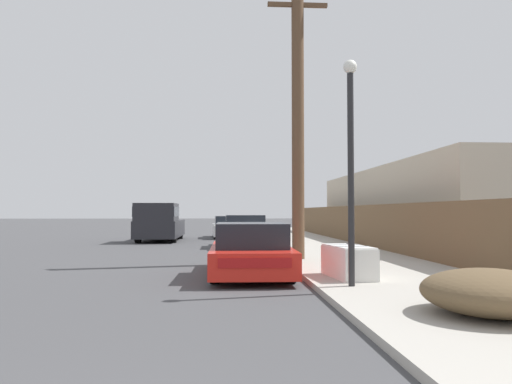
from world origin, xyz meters
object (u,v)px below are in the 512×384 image
car_parked_mid (244,232)px  brush_pile (490,292)px  car_parked_far (229,227)px  pickup_truck (159,223)px  discarded_fridge (348,262)px  street_lamp (351,152)px  parked_sports_car_red (250,251)px  utility_pole (298,114)px

car_parked_mid → brush_pile: 14.95m
car_parked_far → pickup_truck: bearing=-140.1°
discarded_fridge → street_lamp: size_ratio=0.39×
car_parked_mid → pickup_truck: pickup_truck is taller
discarded_fridge → car_parked_mid: size_ratio=0.41×
street_lamp → car_parked_mid: bearing=97.1°
brush_pile → car_parked_far: bearing=98.3°
discarded_fridge → parked_sports_car_red: parked_sports_car_red is taller
car_parked_far → street_lamp: bearing=-86.1°
car_parked_mid → brush_pile: car_parked_mid is taller
parked_sports_car_red → car_parked_mid: 9.41m
car_parked_mid → utility_pole: bearing=-79.4°
utility_pole → parked_sports_car_red: bearing=-118.9°
discarded_fridge → car_parked_far: 18.60m
discarded_fridge → pickup_truck: bearing=105.1°
car_parked_far → brush_pile: car_parked_far is taller
car_parked_far → brush_pile: 22.59m
parked_sports_car_red → pickup_truck: size_ratio=0.82×
discarded_fridge → pickup_truck: pickup_truck is taller
street_lamp → utility_pole: bearing=91.9°
pickup_truck → street_lamp: (5.65, -16.44, 1.66)m
pickup_truck → car_parked_far: bearing=-137.7°
car_parked_far → brush_pile: size_ratio=2.40×
car_parked_mid → brush_pile: size_ratio=2.10×
pickup_truck → street_lamp: 17.47m
discarded_fridge → brush_pile: size_ratio=0.86×
brush_pile → parked_sports_car_red: bearing=118.9°
car_parked_far → parked_sports_car_red: bearing=-91.1°
discarded_fridge → street_lamp: (-0.24, -1.21, 2.16)m
parked_sports_car_red → car_parked_mid: size_ratio=1.13×
pickup_truck → utility_pole: 12.78m
car_parked_mid → pickup_truck: 6.08m
car_parked_mid → brush_pile: bearing=-80.4°
utility_pole → brush_pile: (1.37, -8.12, -3.98)m
car_parked_far → pickup_truck: pickup_truck is taller
discarded_fridge → pickup_truck: size_ratio=0.30×
car_parked_far → brush_pile: bearing=-83.9°
discarded_fridge → brush_pile: (0.94, -3.90, -0.02)m
brush_pile → street_lamp: bearing=113.7°
car_parked_far → street_lamp: 19.88m
parked_sports_car_red → utility_pole: size_ratio=0.55×
parked_sports_car_red → pickup_truck: (-3.91, 13.84, 0.39)m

